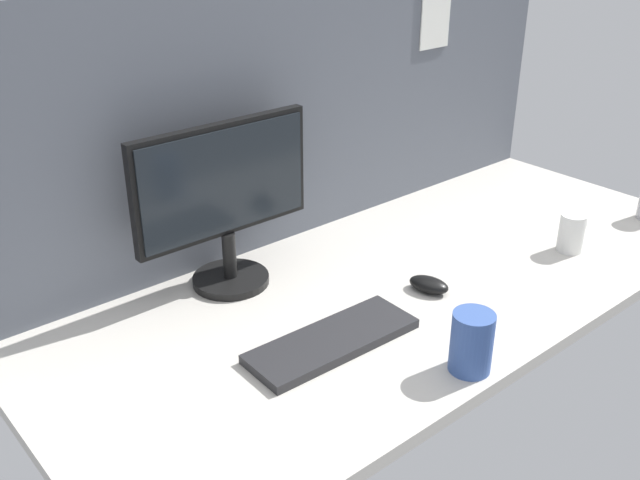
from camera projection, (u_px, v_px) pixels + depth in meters
The scene contains 7 objects.
ground_plane at pixel (402, 283), 173.95cm from camera, with size 180.00×80.00×3.00cm, color beige.
cubicle_wall_back at pixel (302, 109), 184.42cm from camera, with size 180.00×5.50×66.21cm.
monitor at pixel (224, 197), 161.97cm from camera, with size 44.42×18.00×38.76cm.
keyboard at pixel (332, 341), 147.40cm from camera, with size 37.00×13.00×2.00cm, color #262628.
mouse at pixel (430, 284), 166.94cm from camera, with size 5.60×9.60×3.40cm, color black.
mug_ceramic_blue at pixel (472, 342), 137.70cm from camera, with size 8.21×8.21×12.44cm.
mug_ceramic_white at pixel (572, 232), 184.16cm from camera, with size 9.95×6.45×10.02cm.
Camera 1 is at (-113.16, -102.87, 84.33)cm, focal length 40.60 mm.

